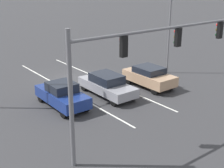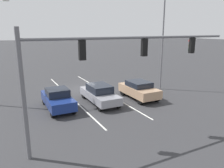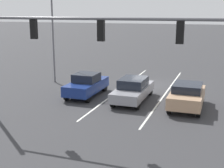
# 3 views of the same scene
# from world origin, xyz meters

# --- Properties ---
(ground_plane) EXTENTS (240.00, 240.00, 0.00)m
(ground_plane) POSITION_xyz_m (0.00, 0.00, 0.00)
(ground_plane) COLOR #333335
(lane_stripe_left_divider) EXTENTS (0.12, 15.85, 0.01)m
(lane_stripe_left_divider) POSITION_xyz_m (-1.75, 1.93, 0.01)
(lane_stripe_left_divider) COLOR silver
(lane_stripe_left_divider) RESTS_ON ground_plane
(lane_stripe_center_divider) EXTENTS (0.12, 15.85, 0.01)m
(lane_stripe_center_divider) POSITION_xyz_m (1.75, 1.93, 0.01)
(lane_stripe_center_divider) COLOR silver
(lane_stripe_center_divider) RESTS_ON ground_plane
(car_navy_rightlane_front) EXTENTS (1.80, 4.26, 1.61)m
(car_navy_rightlane_front) POSITION_xyz_m (3.45, 4.72, 0.80)
(car_navy_rightlane_front) COLOR navy
(car_navy_rightlane_front) RESTS_ON ground_plane
(car_tan_leftlane_front) EXTENTS (1.92, 4.08, 1.55)m
(car_tan_leftlane_front) POSITION_xyz_m (-3.59, 5.35, 0.82)
(car_tan_leftlane_front) COLOR tan
(car_tan_leftlane_front) RESTS_ON ground_plane
(car_gray_midlane_front) EXTENTS (1.83, 4.71, 1.54)m
(car_gray_midlane_front) POSITION_xyz_m (-0.00, 4.87, 0.78)
(car_gray_midlane_front) COLOR gray
(car_gray_midlane_front) RESTS_ON ground_plane
(traffic_signal_gantry) EXTENTS (12.46, 0.37, 6.08)m
(traffic_signal_gantry) POSITION_xyz_m (2.01, 10.84, 4.54)
(traffic_signal_gantry) COLOR slate
(traffic_signal_gantry) RESTS_ON ground_plane
(street_lamp_left_shoulder) EXTENTS (1.74, 0.24, 9.38)m
(street_lamp_left_shoulder) POSITION_xyz_m (-7.13, 3.74, 5.29)
(street_lamp_left_shoulder) COLOR slate
(street_lamp_left_shoulder) RESTS_ON ground_plane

